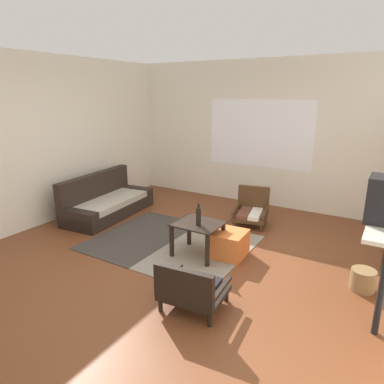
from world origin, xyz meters
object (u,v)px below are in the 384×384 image
at_px(couch, 106,203).
at_px(ottoman_orange, 228,244).
at_px(glass_bottle, 198,216).
at_px(wicker_basket, 363,280).
at_px(armchair_striped_foreground, 191,289).
at_px(coffee_table, 198,230).
at_px(armchair_by_window, 251,209).

relative_size(couch, ottoman_orange, 4.00).
relative_size(glass_bottle, wicker_basket, 1.12).
height_order(armchair_striped_foreground, ottoman_orange, armchair_striped_foreground).
bearing_deg(coffee_table, couch, 166.10).
relative_size(ottoman_orange, wicker_basket, 1.72).
relative_size(couch, wicker_basket, 6.88).
distance_m(glass_bottle, wicker_basket, 2.01).
distance_m(couch, glass_bottle, 2.35).
relative_size(couch, armchair_striped_foreground, 2.72).
distance_m(couch, armchair_striped_foreground, 3.19).
bearing_deg(couch, armchair_striped_foreground, -30.52).
distance_m(armchair_by_window, ottoman_orange, 1.32).
distance_m(armchair_striped_foreground, glass_bottle, 1.19).
xyz_separation_m(armchair_by_window, ottoman_orange, (0.19, -1.30, -0.07)).
relative_size(couch, coffee_table, 2.93).
xyz_separation_m(couch, wicker_basket, (4.17, -0.33, -0.10)).
xyz_separation_m(couch, armchair_by_window, (2.35, 0.96, 0.02)).
relative_size(armchair_by_window, armchair_striped_foreground, 1.06).
relative_size(coffee_table, glass_bottle, 2.10).
relative_size(coffee_table, armchair_by_window, 0.87).
relative_size(ottoman_orange, glass_bottle, 1.54).
bearing_deg(glass_bottle, coffee_table, 127.12).
xyz_separation_m(coffee_table, armchair_striped_foreground, (0.56, -1.08, -0.13)).
bearing_deg(coffee_table, glass_bottle, -52.88).
xyz_separation_m(coffee_table, ottoman_orange, (0.35, 0.20, -0.19)).
relative_size(armchair_by_window, glass_bottle, 2.40).
xyz_separation_m(armchair_by_window, wicker_basket, (1.82, -1.29, -0.12)).
xyz_separation_m(coffee_table, glass_bottle, (0.05, -0.06, 0.22)).
bearing_deg(coffee_table, wicker_basket, 6.17).
relative_size(couch, armchair_by_window, 2.56).
height_order(coffee_table, ottoman_orange, coffee_table).
xyz_separation_m(armchair_striped_foreground, glass_bottle, (-0.51, 1.02, 0.35)).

